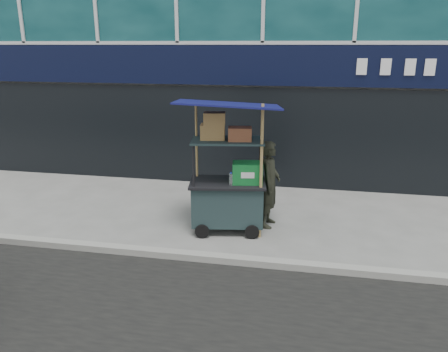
# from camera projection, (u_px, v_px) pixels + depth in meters

# --- Properties ---
(ground) EXTENTS (80.00, 80.00, 0.00)m
(ground) POSITION_uv_depth(u_px,v_px,m) (232.00, 257.00, 7.20)
(ground) COLOR slate
(ground) RESTS_ON ground
(curb) EXTENTS (80.00, 0.18, 0.12)m
(curb) POSITION_uv_depth(u_px,v_px,m) (230.00, 260.00, 6.99)
(curb) COLOR gray
(curb) RESTS_ON ground
(vendor_cart) EXTENTS (2.01, 1.56, 2.47)m
(vendor_cart) POSITION_uv_depth(u_px,v_px,m) (229.00, 186.00, 8.02)
(vendor_cart) COLOR #1C2D2F
(vendor_cart) RESTS_ON ground
(vendor_man) EXTENTS (0.46, 0.64, 1.67)m
(vendor_man) POSITION_uv_depth(u_px,v_px,m) (269.00, 184.00, 8.24)
(vendor_man) COLOR black
(vendor_man) RESTS_ON ground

